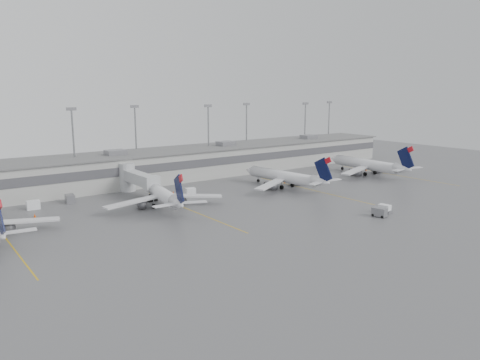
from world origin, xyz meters
TOP-DOWN VIEW (x-y plane):
  - ground at (0.00, 0.00)m, footprint 260.00×260.00m
  - terminal at (-0.01, 57.98)m, footprint 152.00×17.00m
  - light_masts at (0.00, 63.75)m, footprint 142.40×8.00m
  - jet_bridge_right at (-20.50, 45.72)m, footprint 4.00×17.20m
  - stand_markings at (-0.00, 24.00)m, footprint 105.25×40.00m
  - jet_mid_left at (-21.03, 30.02)m, footprint 25.47×28.80m
  - jet_mid_right at (13.78, 29.24)m, footprint 26.19×29.48m
  - jet_far_right at (46.32, 28.78)m, footprint 27.67×31.06m
  - baggage_tug at (13.45, -1.43)m, footprint 2.20×2.99m
  - baggage_cart at (10.25, -2.63)m, footprint 2.08×3.04m
  - gse_uld_a at (-43.92, 44.42)m, footprint 2.73×1.92m
  - gse_uld_b at (-10.04, 36.81)m, footprint 2.60×1.97m
  - gse_uld_c at (20.17, 40.94)m, footprint 3.01×2.48m
  - gse_loader at (-35.87, 45.75)m, footprint 2.17×3.14m
  - cone_a at (-45.22, 37.45)m, footprint 0.48×0.48m
  - cone_b at (-13.03, 39.95)m, footprint 0.47×0.47m
  - cone_c at (18.01, 34.40)m, footprint 0.44×0.44m
  - cone_d at (51.62, 33.91)m, footprint 0.42×0.42m

SIDE VIEW (x-z plane):
  - ground at x=0.00m, z-range 0.00..0.00m
  - stand_markings at x=0.00m, z-range 0.00..0.01m
  - cone_d at x=51.62m, z-range 0.00..0.67m
  - cone_c at x=18.01m, z-range 0.00..0.69m
  - cone_b at x=-13.03m, z-range 0.00..0.75m
  - cone_a at x=-45.22m, z-range 0.00..0.77m
  - baggage_tug at x=13.45m, z-range -0.19..1.56m
  - gse_uld_b at x=-10.04m, z-range 0.00..1.66m
  - gse_uld_c at x=20.17m, z-range 0.00..1.83m
  - gse_loader at x=-35.87m, z-range 0.00..1.84m
  - gse_uld_a at x=-43.92m, z-range 0.00..1.85m
  - baggage_cart at x=10.25m, z-range 0.04..1.84m
  - jet_mid_left at x=-21.03m, z-range -1.78..7.61m
  - jet_mid_right at x=13.78m, z-range -1.81..7.73m
  - jet_far_right at x=46.32m, z-range -1.90..8.14m
  - jet_bridge_right at x=-20.50m, z-range 0.37..7.37m
  - terminal at x=-0.01m, z-range -0.55..8.90m
  - light_masts at x=0.00m, z-range 1.73..22.33m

